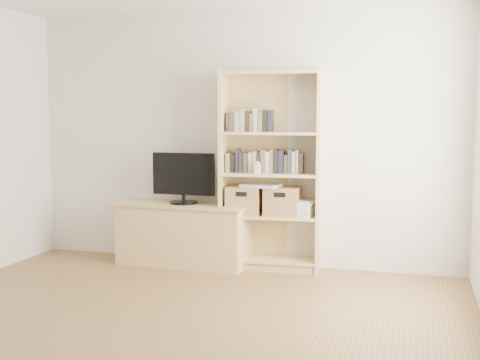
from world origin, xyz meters
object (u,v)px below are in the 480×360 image
at_px(television, 184,178).
at_px(basket_right, 282,201).
at_px(laptop, 261,186).
at_px(tv_stand, 184,235).
at_px(bookshelf, 270,171).
at_px(baby_monitor, 258,169).
at_px(basket_left, 244,200).

relative_size(television, basket_right, 1.95).
bearing_deg(laptop, basket_right, 17.74).
height_order(tv_stand, television, television).
xyz_separation_m(bookshelf, basket_right, (0.12, 0.00, -0.30)).
height_order(television, basket_right, television).
xyz_separation_m(baby_monitor, basket_left, (-0.16, 0.09, -0.33)).
xyz_separation_m(baby_monitor, laptop, (0.01, 0.10, -0.18)).
relative_size(tv_stand, basket_left, 3.96).
bearing_deg(baby_monitor, television, 179.01).
bearing_deg(baby_monitor, laptop, 85.31).
xyz_separation_m(basket_left, basket_right, (0.38, 0.03, 0.00)).
relative_size(basket_right, laptop, 0.94).
relative_size(bookshelf, television, 2.97).
height_order(basket_right, laptop, laptop).
distance_m(baby_monitor, laptop, 0.20).
bearing_deg(baby_monitor, basket_right, 31.29).
xyz_separation_m(bookshelf, basket_left, (-0.26, -0.03, -0.30)).
height_order(bookshelf, baby_monitor, bookshelf).
distance_m(television, baby_monitor, 0.80).
height_order(basket_left, laptop, laptop).
bearing_deg(basket_right, basket_left, -177.26).
relative_size(tv_stand, baby_monitor, 13.32).
bearing_deg(bookshelf, baby_monitor, -135.00).
relative_size(baby_monitor, basket_left, 0.30).
bearing_deg(basket_left, basket_right, -0.06).
distance_m(tv_stand, laptop, 0.97).
distance_m(tv_stand, basket_left, 0.74).
height_order(basket_left, basket_right, basket_right).
distance_m(bookshelf, baby_monitor, 0.16).
height_order(television, baby_monitor, television).
bearing_deg(television, bookshelf, 6.41).
xyz_separation_m(basket_right, laptop, (-0.21, -0.03, 0.15)).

